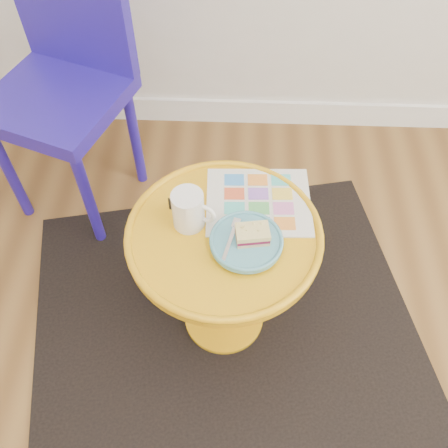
{
  "coord_description": "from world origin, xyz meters",
  "views": [
    {
      "loc": [
        -0.25,
        0.15,
        1.6
      ],
      "look_at": [
        -0.28,
        0.95,
        0.55
      ],
      "focal_mm": 40.0,
      "sensor_mm": 36.0,
      "label": 1
    }
  ],
  "objects_px": {
    "side_table": "(224,262)",
    "newspaper": "(259,202)",
    "mug": "(189,209)",
    "chair": "(64,72)",
    "plate": "(246,242)"
  },
  "relations": [
    {
      "from": "mug",
      "to": "plate",
      "type": "relative_size",
      "value": 0.63
    },
    {
      "from": "side_table",
      "to": "plate",
      "type": "bearing_deg",
      "value": -33.71
    },
    {
      "from": "side_table",
      "to": "chair",
      "type": "xyz_separation_m",
      "value": [
        -0.57,
        0.62,
        0.19
      ]
    },
    {
      "from": "chair",
      "to": "mug",
      "type": "bearing_deg",
      "value": -30.77
    },
    {
      "from": "chair",
      "to": "mug",
      "type": "relative_size",
      "value": 8.01
    },
    {
      "from": "side_table",
      "to": "mug",
      "type": "height_order",
      "value": "mug"
    },
    {
      "from": "chair",
      "to": "plate",
      "type": "distance_m",
      "value": 0.92
    },
    {
      "from": "side_table",
      "to": "mug",
      "type": "xyz_separation_m",
      "value": [
        -0.09,
        0.03,
        0.2
      ]
    },
    {
      "from": "side_table",
      "to": "newspaper",
      "type": "xyz_separation_m",
      "value": [
        0.09,
        0.11,
        0.15
      ]
    },
    {
      "from": "plate",
      "to": "side_table",
      "type": "bearing_deg",
      "value": 146.29
    },
    {
      "from": "chair",
      "to": "side_table",
      "type": "bearing_deg",
      "value": -27.08
    },
    {
      "from": "mug",
      "to": "plate",
      "type": "xyz_separation_m",
      "value": [
        0.16,
        -0.07,
        -0.04
      ]
    },
    {
      "from": "side_table",
      "to": "chair",
      "type": "height_order",
      "value": "chair"
    },
    {
      "from": "chair",
      "to": "mug",
      "type": "distance_m",
      "value": 0.76
    },
    {
      "from": "side_table",
      "to": "newspaper",
      "type": "distance_m",
      "value": 0.21
    }
  ]
}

